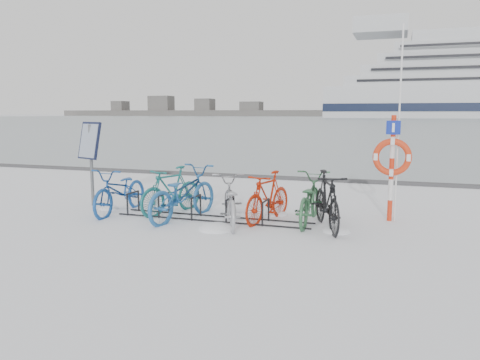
{
  "coord_description": "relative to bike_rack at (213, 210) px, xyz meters",
  "views": [
    {
      "loc": [
        3.4,
        -8.4,
        2.09
      ],
      "look_at": [
        0.36,
        0.6,
        0.72
      ],
      "focal_mm": 35.0,
      "sensor_mm": 36.0,
      "label": 1
    }
  ],
  "objects": [
    {
      "name": "bike_6",
      "position": [
        2.23,
        0.02,
        0.36
      ],
      "size": [
        1.12,
        1.86,
        1.08
      ],
      "primitive_type": "imported",
      "rotation": [
        0.0,
        0.0,
        0.37
      ],
      "color": "black",
      "rests_on": "ground"
    },
    {
      "name": "bike_5",
      "position": [
        1.84,
        0.36,
        0.31
      ],
      "size": [
        0.68,
        1.89,
        0.98
      ],
      "primitive_type": "imported",
      "rotation": [
        0.0,
        0.0,
        3.16
      ],
      "color": "#2F603C",
      "rests_on": "ground"
    },
    {
      "name": "snow_drifts",
      "position": [
        0.53,
        -0.13,
        -0.18
      ],
      "size": [
        5.46,
        2.15,
        0.23
      ],
      "color": "white",
      "rests_on": "ground"
    },
    {
      "name": "ground",
      "position": [
        0.0,
        0.0,
        -0.18
      ],
      "size": [
        900.0,
        900.0,
        0.0
      ],
      "primitive_type": "plane",
      "color": "white",
      "rests_on": "ground"
    },
    {
      "name": "shoreline",
      "position": [
        -122.02,
        260.0,
        2.61
      ],
      "size": [
        180.0,
        12.0,
        9.5
      ],
      "color": "#464646",
      "rests_on": "ground"
    },
    {
      "name": "ice_sheet",
      "position": [
        0.0,
        155.0,
        -0.17
      ],
      "size": [
        400.0,
        298.0,
        0.02
      ],
      "primitive_type": "cube",
      "color": "#98A3AC",
      "rests_on": "ground"
    },
    {
      "name": "bike_2",
      "position": [
        -0.59,
        -0.11,
        0.36
      ],
      "size": [
        1.14,
        2.17,
        1.08
      ],
      "primitive_type": "imported",
      "rotation": [
        0.0,
        0.0,
        2.93
      ],
      "color": "#225C9B",
      "rests_on": "ground"
    },
    {
      "name": "lifebuoy_station",
      "position": [
        3.32,
        0.94,
        1.07
      ],
      "size": [
        0.72,
        0.22,
        3.72
      ],
      "color": "red",
      "rests_on": "ground"
    },
    {
      "name": "bike_4",
      "position": [
        1.06,
        0.25,
        0.32
      ],
      "size": [
        0.86,
        1.73,
        1.0
      ],
      "primitive_type": "imported",
      "rotation": [
        0.0,
        0.0,
        -0.25
      ],
      "color": "#AF2109",
      "rests_on": "ground"
    },
    {
      "name": "bike_rack",
      "position": [
        0.0,
        0.0,
        0.0
      ],
      "size": [
        4.0,
        0.48,
        0.46
      ],
      "color": "black",
      "rests_on": "ground"
    },
    {
      "name": "info_board",
      "position": [
        -3.11,
        0.41,
        1.18
      ],
      "size": [
        0.67,
        0.43,
        1.89
      ],
      "rotation": [
        0.0,
        0.0,
        -0.35
      ],
      "color": "#595B5E",
      "rests_on": "ground"
    },
    {
      "name": "bike_1",
      "position": [
        -1.05,
        0.3,
        0.33
      ],
      "size": [
        1.03,
        1.75,
        1.01
      ],
      "primitive_type": "imported",
      "rotation": [
        0.0,
        0.0,
        -0.35
      ],
      "color": "#1B6969",
      "rests_on": "ground"
    },
    {
      "name": "bike_0",
      "position": [
        -2.08,
        -0.0,
        0.32
      ],
      "size": [
        0.69,
        1.92,
        1.0
      ],
      "primitive_type": "imported",
      "rotation": [
        0.0,
        0.0,
        0.01
      ],
      "color": "#174691",
      "rests_on": "ground"
    },
    {
      "name": "quay_edge",
      "position": [
        0.0,
        5.9,
        -0.13
      ],
      "size": [
        400.0,
        0.25,
        0.1
      ],
      "primitive_type": "cube",
      "color": "#3F3F42",
      "rests_on": "ground"
    },
    {
      "name": "bike_3",
      "position": [
        0.45,
        -0.26,
        0.29
      ],
      "size": [
        1.3,
        1.91,
        0.95
      ],
      "primitive_type": "imported",
      "rotation": [
        0.0,
        0.0,
        3.55
      ],
      "color": "#9A9BA0",
      "rests_on": "ground"
    }
  ]
}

